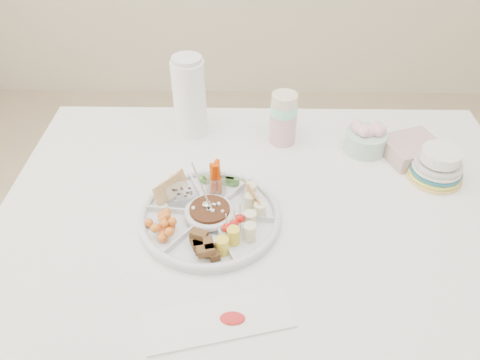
{
  "coord_description": "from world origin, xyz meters",
  "views": [
    {
      "loc": [
        -0.06,
        -1.0,
        1.66
      ],
      "look_at": [
        -0.08,
        0.02,
        0.82
      ],
      "focal_mm": 35.0,
      "sensor_mm": 36.0,
      "label": 1
    }
  ],
  "objects_px": {
    "dining_table": "(263,283)",
    "party_tray": "(210,214)",
    "plate_stack": "(438,164)",
    "thermos": "(189,96)"
  },
  "relations": [
    {
      "from": "thermos",
      "to": "plate_stack",
      "type": "distance_m",
      "value": 0.8
    },
    {
      "from": "party_tray",
      "to": "thermos",
      "type": "distance_m",
      "value": 0.46
    },
    {
      "from": "dining_table",
      "to": "plate_stack",
      "type": "bearing_deg",
      "value": 12.71
    },
    {
      "from": "dining_table",
      "to": "plate_stack",
      "type": "distance_m",
      "value": 0.68
    },
    {
      "from": "dining_table",
      "to": "party_tray",
      "type": "xyz_separation_m",
      "value": [
        -0.16,
        -0.08,
        0.4
      ]
    },
    {
      "from": "dining_table",
      "to": "party_tray",
      "type": "relative_size",
      "value": 4.0
    },
    {
      "from": "dining_table",
      "to": "party_tray",
      "type": "distance_m",
      "value": 0.44
    },
    {
      "from": "party_tray",
      "to": "thermos",
      "type": "xyz_separation_m",
      "value": [
        -0.09,
        0.43,
        0.12
      ]
    },
    {
      "from": "dining_table",
      "to": "plate_stack",
      "type": "xyz_separation_m",
      "value": [
        0.51,
        0.12,
        0.43
      ]
    },
    {
      "from": "party_tray",
      "to": "thermos",
      "type": "bearing_deg",
      "value": 101.97
    }
  ]
}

